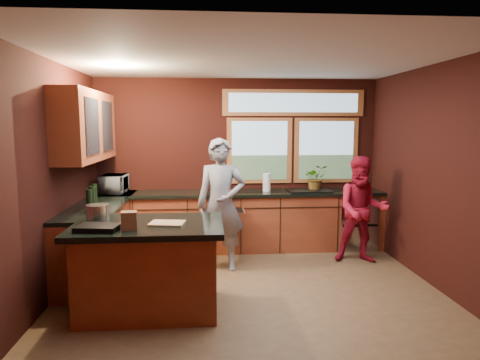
{
  "coord_description": "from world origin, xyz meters",
  "views": [
    {
      "loc": [
        -0.51,
        -4.89,
        1.97
      ],
      "look_at": [
        -0.09,
        0.4,
        1.28
      ],
      "focal_mm": 32.0,
      "sensor_mm": 36.0,
      "label": 1
    }
  ],
  "objects": [
    {
      "name": "floor",
      "position": [
        0.0,
        0.0,
        0.0
      ],
      "size": [
        4.5,
        4.5,
        0.0
      ],
      "primitive_type": "plane",
      "color": "brown",
      "rests_on": "ground"
    },
    {
      "name": "room_shell",
      "position": [
        -0.6,
        0.32,
        1.8
      ],
      "size": [
        4.52,
        4.02,
        2.71
      ],
      "color": "black",
      "rests_on": "ground"
    },
    {
      "name": "back_counter",
      "position": [
        0.2,
        1.7,
        0.46
      ],
      "size": [
        4.5,
        0.64,
        0.93
      ],
      "color": "maroon",
      "rests_on": "floor"
    },
    {
      "name": "left_counter",
      "position": [
        -1.95,
        0.85,
        0.47
      ],
      "size": [
        0.64,
        2.3,
        0.93
      ],
      "color": "maroon",
      "rests_on": "floor"
    },
    {
      "name": "island",
      "position": [
        -1.12,
        -0.47,
        0.48
      ],
      "size": [
        1.55,
        1.05,
        0.95
      ],
      "color": "maroon",
      "rests_on": "floor"
    },
    {
      "name": "person_grey",
      "position": [
        -0.32,
        0.79,
        0.9
      ],
      "size": [
        0.68,
        0.47,
        1.79
      ],
      "primitive_type": "imported",
      "rotation": [
        0.0,
        0.0,
        -0.07
      ],
      "color": "slate",
      "rests_on": "floor"
    },
    {
      "name": "person_red",
      "position": [
        1.7,
        0.94,
        0.76
      ],
      "size": [
        0.84,
        0.71,
        1.53
      ],
      "primitive_type": "imported",
      "rotation": [
        0.0,
        0.0,
        -0.19
      ],
      "color": "#A31328",
      "rests_on": "floor"
    },
    {
      "name": "microwave",
      "position": [
        -1.92,
        1.7,
        1.07
      ],
      "size": [
        0.37,
        0.53,
        0.28
      ],
      "primitive_type": "imported",
      "rotation": [
        0.0,
        0.0,
        1.52
      ],
      "color": "#999999",
      "rests_on": "left_counter"
    },
    {
      "name": "potted_plant",
      "position": [
        1.23,
        1.75,
        1.13
      ],
      "size": [
        0.36,
        0.31,
        0.4
      ],
      "primitive_type": "imported",
      "color": "#999999",
      "rests_on": "back_counter"
    },
    {
      "name": "paper_towel",
      "position": [
        0.43,
        1.7,
        1.07
      ],
      "size": [
        0.12,
        0.12,
        0.28
      ],
      "primitive_type": "cylinder",
      "color": "white",
      "rests_on": "back_counter"
    },
    {
      "name": "cutting_board",
      "position": [
        -0.92,
        -0.52,
        0.95
      ],
      "size": [
        0.38,
        0.3,
        0.02
      ],
      "primitive_type": "cube",
      "rotation": [
        0.0,
        0.0,
        -0.16
      ],
      "color": "#A77A55",
      "rests_on": "island"
    },
    {
      "name": "stock_pot",
      "position": [
        -1.67,
        -0.32,
        1.03
      ],
      "size": [
        0.24,
        0.24,
        0.18
      ],
      "primitive_type": "cylinder",
      "color": "silver",
      "rests_on": "island"
    },
    {
      "name": "paper_bag",
      "position": [
        -1.27,
        -0.72,
        1.03
      ],
      "size": [
        0.17,
        0.14,
        0.18
      ],
      "primitive_type": "cube",
      "rotation": [
        0.0,
        0.0,
        0.15
      ],
      "color": "brown",
      "rests_on": "island"
    },
    {
      "name": "black_tray",
      "position": [
        -1.57,
        -0.72,
        0.97
      ],
      "size": [
        0.43,
        0.33,
        0.05
      ],
      "primitive_type": "cube",
      "rotation": [
        0.0,
        0.0,
        -0.14
      ],
      "color": "black",
      "rests_on": "island"
    }
  ]
}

